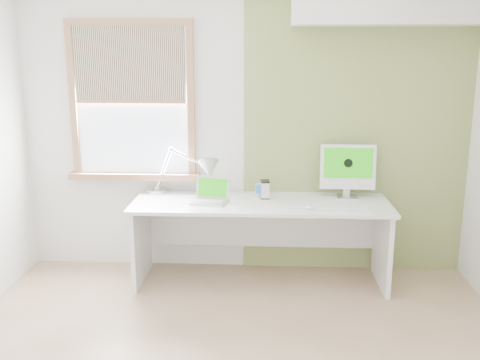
# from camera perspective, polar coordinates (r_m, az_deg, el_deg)

# --- Properties ---
(room) EXTENTS (4.04, 3.54, 2.64)m
(room) POSITION_cam_1_polar(r_m,az_deg,el_deg) (3.09, -0.96, 0.89)
(room) COLOR #A47F5E
(room) RESTS_ON ground
(accent_wall) EXTENTS (2.00, 0.02, 2.60)m
(accent_wall) POSITION_cam_1_polar(r_m,az_deg,el_deg) (4.86, 12.31, 5.20)
(accent_wall) COLOR #8C9C52
(accent_wall) RESTS_ON room
(window) EXTENTS (1.20, 0.14, 1.42)m
(window) POSITION_cam_1_polar(r_m,az_deg,el_deg) (4.89, -11.50, 8.17)
(window) COLOR #A1704F
(window) RESTS_ON room
(desk) EXTENTS (2.20, 0.70, 0.73)m
(desk) POSITION_cam_1_polar(r_m,az_deg,el_deg) (4.68, 2.22, -4.45)
(desk) COLOR white
(desk) RESTS_ON room
(desk_lamp) EXTENTS (0.72, 0.39, 0.42)m
(desk_lamp) POSITION_cam_1_polar(r_m,az_deg,el_deg) (4.72, -4.43, 0.92)
(desk_lamp) COLOR silver
(desk_lamp) RESTS_ON desk
(laptop) EXTENTS (0.33, 0.29, 0.21)m
(laptop) POSITION_cam_1_polar(r_m,az_deg,el_deg) (4.56, -3.15, -1.70)
(laptop) COLOR silver
(laptop) RESTS_ON desk
(phone_dock) EXTENTS (0.08, 0.08, 0.13)m
(phone_dock) POSITION_cam_1_polar(r_m,az_deg,el_deg) (4.69, 1.99, -1.44)
(phone_dock) COLOR silver
(phone_dock) RESTS_ON desk
(external_drive) EXTENTS (0.08, 0.12, 0.15)m
(external_drive) POSITION_cam_1_polar(r_m,az_deg,el_deg) (4.68, 2.68, -1.00)
(external_drive) COLOR silver
(external_drive) RESTS_ON desk
(imac) EXTENTS (0.48, 0.16, 0.47)m
(imac) POSITION_cam_1_polar(r_m,az_deg,el_deg) (4.75, 11.44, 1.27)
(imac) COLOR silver
(imac) RESTS_ON desk
(keyboard) EXTENTS (0.42, 0.14, 0.02)m
(keyboard) POSITION_cam_1_polar(r_m,az_deg,el_deg) (4.40, 11.16, -3.08)
(keyboard) COLOR white
(keyboard) RESTS_ON desk
(mouse) EXTENTS (0.09, 0.11, 0.03)m
(mouse) POSITION_cam_1_polar(r_m,az_deg,el_deg) (4.40, 7.42, -2.89)
(mouse) COLOR white
(mouse) RESTS_ON desk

